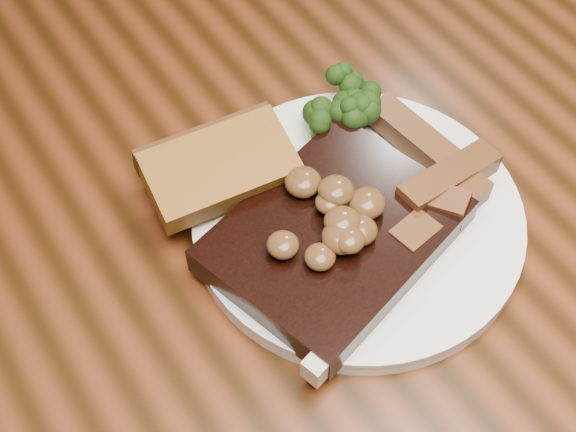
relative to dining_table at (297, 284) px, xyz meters
name	(u,v)px	position (x,y,z in m)	size (l,w,h in m)	color
dining_table	(297,284)	(0.00, 0.00, 0.00)	(1.60, 0.90, 0.75)	#552711
chair_far	(115,44)	(0.07, 0.58, -0.20)	(0.43, 0.43, 0.84)	black
plate	(357,220)	(0.04, -0.03, 0.10)	(0.25, 0.25, 0.01)	white
steak	(335,236)	(0.01, -0.04, 0.12)	(0.17, 0.13, 0.03)	black
steak_bone	(384,297)	(0.01, -0.10, 0.11)	(0.16, 0.02, 0.02)	beige
mushroom_pile	(324,213)	(0.00, -0.03, 0.14)	(0.08, 0.08, 0.03)	brown
garlic_bread	(222,185)	(-0.04, 0.05, 0.12)	(0.11, 0.06, 0.02)	#985F1B
potato_wedges	(418,162)	(0.10, -0.02, 0.12)	(0.12, 0.12, 0.02)	brown
broccoli_cluster	(351,111)	(0.08, 0.05, 0.12)	(0.06, 0.06, 0.04)	#193B0D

